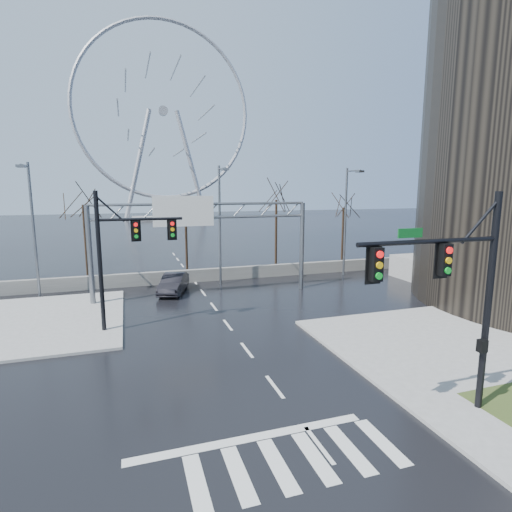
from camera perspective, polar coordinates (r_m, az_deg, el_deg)
name	(u,v)px	position (r m, az deg, el deg)	size (l,w,h in m)	color
ground	(275,387)	(17.38, 2.68, -18.14)	(260.00, 260.00, 0.00)	black
sidewalk_right_ext	(436,340)	(23.92, 24.28, -10.87)	(12.00, 10.00, 0.15)	gray
sidewalk_far	(37,322)	(28.11, -28.81, -8.22)	(10.00, 12.00, 0.15)	gray
barrier_wall	(195,276)	(35.62, -8.77, -2.79)	(52.00, 0.50, 1.10)	slate
signal_mast_near	(460,285)	(15.18, 27.15, -3.69)	(5.52, 0.41, 8.00)	black
signal_mast_far	(121,248)	(23.57, -18.78, 1.12)	(4.72, 0.41, 8.00)	black
sign_gantry	(199,229)	(29.92, -8.13, 3.88)	(16.36, 0.40, 7.60)	slate
streetlight_left	(32,220)	(33.26, -29.38, 4.53)	(0.50, 2.55, 10.00)	slate
streetlight_mid	(221,216)	(33.47, -5.09, 5.73)	(0.50, 2.55, 10.00)	slate
streetlight_right	(347,213)	(38.00, 12.93, 5.98)	(0.50, 2.55, 10.00)	slate
tree_left	(84,214)	(38.10, -23.41, 5.58)	(3.75, 3.75, 7.50)	black
tree_center	(186,220)	(39.37, -10.01, 5.14)	(3.25, 3.25, 6.50)	black
tree_right	(276,208)	(40.60, 2.91, 6.88)	(3.90, 3.90, 7.80)	black
tree_far_right	(343,214)	(44.57, 12.37, 5.87)	(3.40, 3.40, 6.80)	black
ferris_wheel	(163,118)	(111.36, -13.09, 18.60)	(45.00, 6.00, 50.91)	gray
car	(174,283)	(32.13, -11.70, -3.84)	(1.60, 4.59, 1.51)	black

